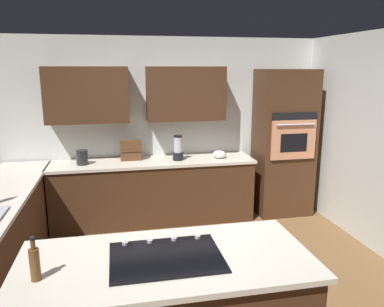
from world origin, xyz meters
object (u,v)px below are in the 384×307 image
at_px(spice_rack, 131,150).
at_px(oil_bottle, 35,263).
at_px(kettle, 82,157).
at_px(wall_oven, 284,143).
at_px(blender, 178,149).
at_px(mixing_bowl, 219,154).
at_px(cooktop, 166,257).

relative_size(spice_rack, oil_bottle, 1.02).
height_order(spice_rack, kettle, spice_rack).
xyz_separation_m(wall_oven, blender, (1.60, 0.03, -0.02)).
distance_m(wall_oven, oil_bottle, 4.14).
height_order(wall_oven, blender, wall_oven).
distance_m(blender, spice_rack, 0.66).
height_order(spice_rack, oil_bottle, same).
xyz_separation_m(wall_oven, kettle, (2.90, 0.03, -0.08)).
bearing_deg(wall_oven, oil_bottle, 44.28).
xyz_separation_m(mixing_bowl, oil_bottle, (1.96, 2.86, 0.06)).
xyz_separation_m(spice_rack, kettle, (0.65, 0.11, -0.04)).
bearing_deg(kettle, blender, 180.00).
bearing_deg(mixing_bowl, spice_rack, -5.22).
distance_m(cooktop, kettle, 2.85).
height_order(wall_oven, spice_rack, wall_oven).
bearing_deg(kettle, oil_bottle, 88.77).
xyz_separation_m(wall_oven, spice_rack, (2.25, -0.08, -0.03)).
height_order(mixing_bowl, spice_rack, spice_rack).
relative_size(cooktop, blender, 2.15).
relative_size(cooktop, kettle, 3.83).
xyz_separation_m(wall_oven, oil_bottle, (2.96, 2.89, -0.06)).
xyz_separation_m(cooktop, kettle, (0.76, -2.74, 0.09)).
bearing_deg(mixing_bowl, kettle, 0.00).
relative_size(blender, spice_rack, 1.22).
xyz_separation_m(wall_oven, mixing_bowl, (1.00, 0.03, -0.12)).
bearing_deg(kettle, cooktop, 105.41).
xyz_separation_m(blender, mixing_bowl, (-0.60, -0.00, -0.10)).
height_order(wall_oven, cooktop, wall_oven).
relative_size(wall_oven, spice_rack, 7.39).
bearing_deg(cooktop, mixing_bowl, -112.66).
height_order(mixing_bowl, oil_bottle, oil_bottle).
distance_m(wall_oven, mixing_bowl, 1.01).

